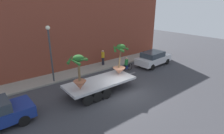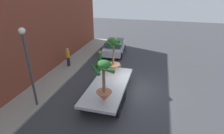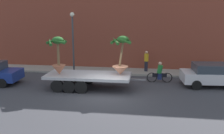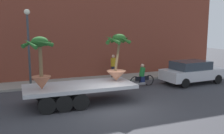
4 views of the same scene
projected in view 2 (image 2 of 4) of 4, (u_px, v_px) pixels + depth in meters
ground_plane at (130, 89)px, 13.30m from camera, size 60.00×60.00×0.00m
sidewalk at (56, 78)px, 14.69m from camera, size 24.00×2.20×0.15m
building_facade at (29, 26)px, 13.38m from camera, size 24.00×1.20×8.45m
flatbed_trailer at (108, 89)px, 11.79m from camera, size 6.58×2.38×0.98m
potted_palm_rear at (104, 82)px, 9.67m from camera, size 1.45×1.55×2.49m
potted_palm_middle at (113, 57)px, 13.40m from camera, size 1.40×1.52×2.55m
cyclist at (100, 60)px, 16.76m from camera, size 1.84×0.37×1.54m
parked_car at (115, 47)px, 19.78m from camera, size 4.59×2.24×1.58m
pedestrian_near_gate at (68, 57)px, 16.36m from camera, size 0.36×0.36×1.71m
street_lamp at (28, 59)px, 10.01m from camera, size 0.36×0.36×4.83m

